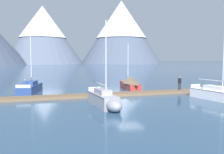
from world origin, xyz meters
name	(u,v)px	position (x,y,z in m)	size (l,w,h in m)	color
ground_plane	(130,102)	(0.00, 0.00, 0.00)	(700.00, 700.00, 0.00)	#2D4C6B
mountain_central_massif	(43,33)	(-6.01, 177.58, 24.88)	(64.13, 64.13, 46.50)	slate
mountain_shoulder_ridge	(121,30)	(58.41, 170.41, 28.60)	(68.71, 68.71, 53.15)	#4C566B
dock	(117,94)	(0.00, 4.00, 0.15)	(25.22, 2.08, 0.30)	brown
sailboat_nearest_berth	(31,87)	(-9.65, 10.24, 0.58)	(3.20, 7.24, 7.50)	navy
sailboat_second_berth	(105,99)	(-3.05, -1.73, 0.65)	(1.81, 6.33, 7.53)	#93939E
sailboat_mid_dock_port	(129,83)	(3.72, 9.62, 0.85)	(2.40, 7.82, 6.42)	#B2332D
sailboat_mid_dock_starboard	(219,94)	(8.96, -2.05, 0.61)	(2.49, 6.70, 7.08)	white
person_on_dock	(180,82)	(8.54, 4.38, 1.26)	(0.57, 0.31, 1.69)	#232328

